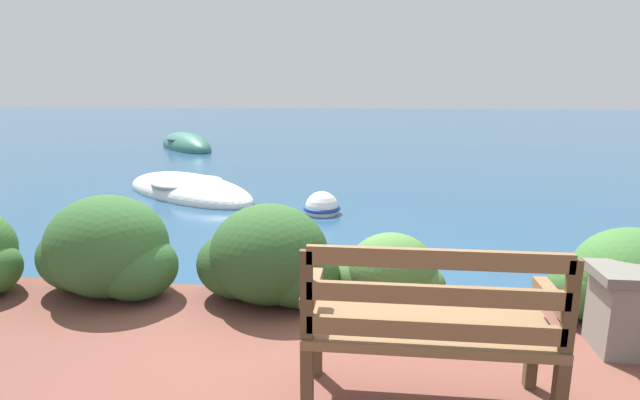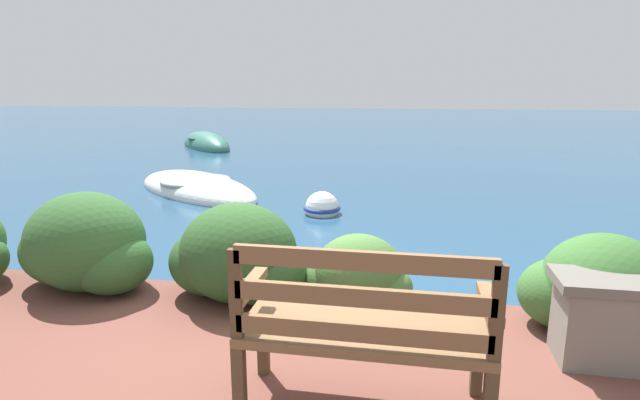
{
  "view_description": "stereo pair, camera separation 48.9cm",
  "coord_description": "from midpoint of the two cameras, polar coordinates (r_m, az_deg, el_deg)",
  "views": [
    {
      "loc": [
        0.22,
        -3.83,
        1.86
      ],
      "look_at": [
        -0.55,
        3.33,
        0.22
      ],
      "focal_mm": 28.0,
      "sensor_mm": 36.0,
      "label": 1
    },
    {
      "loc": [
        0.71,
        -3.76,
        1.86
      ],
      "look_at": [
        -0.55,
        3.33,
        0.22
      ],
      "focal_mm": 28.0,
      "sensor_mm": 36.0,
      "label": 2
    }
  ],
  "objects": [
    {
      "name": "rowboat_nearest",
      "position": [
        9.16,
        -16.3,
        0.94
      ],
      "size": [
        3.33,
        2.86,
        0.62
      ],
      "rotation": [
        0.0,
        0.0,
        2.52
      ],
      "color": "silver",
      "rests_on": "ground_plane"
    },
    {
      "name": "rowboat_mid",
      "position": [
        16.01,
        -15.92,
        5.94
      ],
      "size": [
        2.87,
        3.15,
        0.85
      ],
      "rotation": [
        0.0,
        0.0,
        5.4
      ],
      "color": "#336B5B",
      "rests_on": "ground_plane"
    },
    {
      "name": "hedge_clump_far_right",
      "position": [
        4.0,
        28.9,
        -8.38
      ],
      "size": [
        1.03,
        0.74,
        0.7
      ],
      "color": "#38662D",
      "rests_on": "patio_terrace"
    },
    {
      "name": "hedge_clump_right",
      "position": [
        3.82,
        4.33,
        -8.59
      ],
      "size": [
        0.84,
        0.61,
        0.57
      ],
      "color": "#426B33",
      "rests_on": "patio_terrace"
    },
    {
      "name": "hedge_clump_centre",
      "position": [
        3.92,
        -9.61,
        -6.8
      ],
      "size": [
        1.14,
        0.82,
        0.78
      ],
      "color": "#284C23",
      "rests_on": "patio_terrace"
    },
    {
      "name": "ground_plane",
      "position": [
        4.25,
        -0.73,
        -13.13
      ],
      "size": [
        80.0,
        80.0,
        0.0
      ],
      "color": "navy"
    },
    {
      "name": "park_bench",
      "position": [
        2.58,
        6.95,
        -13.94
      ],
      "size": [
        1.27,
        0.48,
        0.93
      ],
      "rotation": [
        0.0,
        0.0,
        0.05
      ],
      "color": "brown",
      "rests_on": "patio_terrace"
    },
    {
      "name": "hedge_clump_left",
      "position": [
        4.44,
        -26.14,
        -5.4
      ],
      "size": [
        1.2,
        0.86,
        0.81
      ],
      "color": "#2D5628",
      "rests_on": "patio_terrace"
    },
    {
      "name": "mooring_buoy",
      "position": [
        7.44,
        -1.67,
        -0.95
      ],
      "size": [
        0.56,
        0.56,
        0.51
      ],
      "color": "white",
      "rests_on": "ground_plane"
    }
  ]
}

